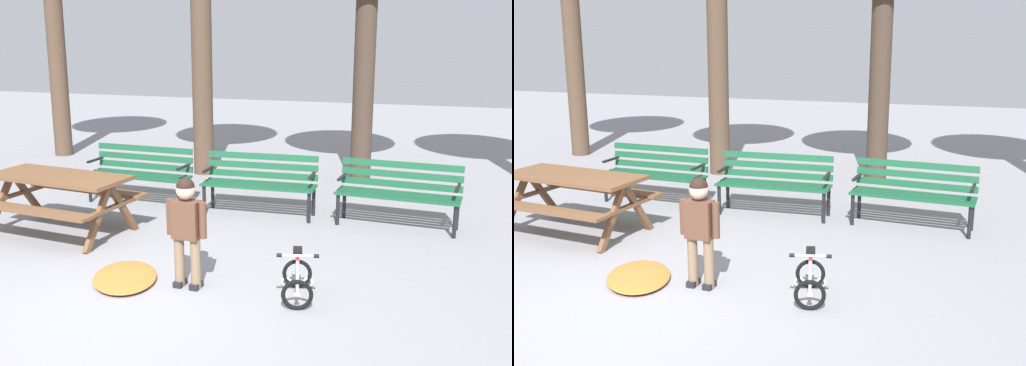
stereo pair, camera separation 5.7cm
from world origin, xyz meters
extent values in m
plane|color=gray|center=(0.00, 0.00, 0.00)|extent=(36.00, 36.00, 0.00)
cube|color=brown|center=(-1.82, 1.79, 0.74)|extent=(1.87, 0.95, 0.05)
cube|color=brown|center=(-1.88, 1.25, 0.45)|extent=(1.82, 0.43, 0.04)
cube|color=brown|center=(-1.76, 2.34, 0.45)|extent=(1.82, 0.43, 0.04)
cube|color=brown|center=(-2.62, 1.63, 0.36)|extent=(0.12, 0.57, 0.76)
cube|color=brown|center=(-2.57, 2.13, 0.36)|extent=(0.12, 0.57, 0.76)
cube|color=brown|center=(-2.59, 1.88, 0.42)|extent=(0.20, 1.10, 0.04)
cube|color=brown|center=(-1.07, 1.46, 0.36)|extent=(0.12, 0.57, 0.76)
cube|color=brown|center=(-1.01, 1.96, 0.36)|extent=(0.12, 0.57, 0.76)
cube|color=brown|center=(-1.04, 1.71, 0.42)|extent=(0.20, 1.10, 0.04)
cube|color=#195133|center=(-1.54, 3.51, 0.44)|extent=(1.60, 0.13, 0.03)
cube|color=#195133|center=(-1.54, 3.39, 0.44)|extent=(1.60, 0.13, 0.03)
cube|color=#195133|center=(-1.54, 3.27, 0.44)|extent=(1.60, 0.13, 0.03)
cube|color=#195133|center=(-1.55, 3.15, 0.44)|extent=(1.60, 0.13, 0.03)
cube|color=#195133|center=(-1.53, 3.55, 0.54)|extent=(1.60, 0.10, 0.09)
cube|color=#195133|center=(-1.53, 3.55, 0.67)|extent=(1.60, 0.10, 0.09)
cube|color=#195133|center=(-1.53, 3.55, 0.81)|extent=(1.60, 0.10, 0.09)
cylinder|color=black|center=(-0.80, 3.14, 0.22)|extent=(0.05, 0.05, 0.44)
cylinder|color=black|center=(-0.78, 3.50, 0.22)|extent=(0.05, 0.05, 0.44)
cube|color=black|center=(-0.79, 3.32, 0.62)|extent=(0.06, 0.40, 0.03)
cylinder|color=black|center=(-2.30, 3.20, 0.22)|extent=(0.05, 0.05, 0.44)
cylinder|color=black|center=(-2.28, 3.56, 0.22)|extent=(0.05, 0.05, 0.44)
cube|color=black|center=(-2.29, 3.38, 0.62)|extent=(0.06, 0.40, 0.03)
cube|color=#195133|center=(0.35, 3.48, 0.44)|extent=(1.60, 0.14, 0.03)
cube|color=#195133|center=(0.36, 3.36, 0.44)|extent=(1.60, 0.14, 0.03)
cube|color=#195133|center=(0.36, 3.24, 0.44)|extent=(1.60, 0.14, 0.03)
cube|color=#195133|center=(0.37, 3.12, 0.44)|extent=(1.60, 0.14, 0.03)
cube|color=#195133|center=(0.35, 3.52, 0.54)|extent=(1.60, 0.11, 0.09)
cube|color=#195133|center=(0.35, 3.52, 0.67)|extent=(1.60, 0.11, 0.09)
cube|color=#195133|center=(0.35, 3.52, 0.81)|extent=(1.60, 0.11, 0.09)
cylinder|color=black|center=(1.11, 3.17, 0.22)|extent=(0.05, 0.05, 0.44)
cylinder|color=black|center=(1.10, 3.53, 0.22)|extent=(0.05, 0.05, 0.44)
cube|color=black|center=(1.11, 3.35, 0.62)|extent=(0.06, 0.40, 0.03)
cylinder|color=black|center=(-0.38, 3.11, 0.22)|extent=(0.05, 0.05, 0.44)
cylinder|color=black|center=(-0.40, 3.47, 0.22)|extent=(0.05, 0.05, 0.44)
cube|color=black|center=(-0.39, 3.29, 0.62)|extent=(0.06, 0.40, 0.03)
cube|color=#195133|center=(2.27, 3.50, 0.44)|extent=(1.60, 0.19, 0.03)
cube|color=#195133|center=(2.26, 3.38, 0.44)|extent=(1.60, 0.19, 0.03)
cube|color=#195133|center=(2.25, 3.26, 0.44)|extent=(1.60, 0.19, 0.03)
cube|color=#195133|center=(2.24, 3.14, 0.44)|extent=(1.60, 0.19, 0.03)
cube|color=#195133|center=(2.27, 3.54, 0.54)|extent=(1.60, 0.16, 0.09)
cube|color=#195133|center=(2.27, 3.54, 0.67)|extent=(1.60, 0.16, 0.09)
cube|color=#195133|center=(2.27, 3.54, 0.81)|extent=(1.60, 0.16, 0.09)
cylinder|color=black|center=(2.99, 3.11, 0.22)|extent=(0.05, 0.05, 0.44)
cylinder|color=black|center=(3.02, 3.47, 0.22)|extent=(0.05, 0.05, 0.44)
cube|color=black|center=(3.01, 3.29, 0.62)|extent=(0.07, 0.40, 0.03)
cylinder|color=black|center=(1.50, 3.22, 0.22)|extent=(0.05, 0.05, 0.44)
cylinder|color=black|center=(1.52, 3.57, 0.22)|extent=(0.05, 0.05, 0.44)
cube|color=black|center=(1.51, 3.40, 0.62)|extent=(0.07, 0.40, 0.03)
cylinder|color=#7F664C|center=(0.53, 0.68, 0.26)|extent=(0.10, 0.10, 0.52)
cube|color=black|center=(0.53, 0.68, 0.03)|extent=(0.10, 0.16, 0.06)
cylinder|color=#7F664C|center=(0.35, 0.69, 0.26)|extent=(0.10, 0.10, 0.52)
cube|color=black|center=(0.35, 0.69, 0.03)|extent=(0.10, 0.16, 0.06)
cube|color=brown|center=(0.44, 0.69, 0.71)|extent=(0.28, 0.17, 0.39)
sphere|color=#E0B28E|center=(0.44, 0.69, 1.02)|extent=(0.19, 0.19, 0.19)
sphere|color=black|center=(0.44, 0.69, 1.05)|extent=(0.18, 0.18, 0.18)
cylinder|color=brown|center=(0.62, 0.68, 0.73)|extent=(0.08, 0.08, 0.36)
cylinder|color=brown|center=(0.26, 0.70, 0.73)|extent=(0.08, 0.08, 0.36)
torus|color=black|center=(1.62, 0.51, 0.15)|extent=(0.30, 0.11, 0.30)
cylinder|color=silver|center=(1.62, 0.51, 0.15)|extent=(0.06, 0.05, 0.04)
torus|color=black|center=(1.49, 1.02, 0.15)|extent=(0.30, 0.11, 0.30)
cylinder|color=silver|center=(1.49, 1.02, 0.15)|extent=(0.06, 0.05, 0.04)
torus|color=white|center=(1.60, 1.04, 0.05)|extent=(0.11, 0.05, 0.11)
torus|color=white|center=(1.39, 0.99, 0.05)|extent=(0.11, 0.05, 0.11)
cylinder|color=red|center=(1.58, 0.69, 0.32)|extent=(0.11, 0.31, 0.32)
cylinder|color=red|center=(1.54, 0.84, 0.30)|extent=(0.05, 0.08, 0.27)
cylinder|color=red|center=(1.52, 0.92, 0.16)|extent=(0.08, 0.20, 0.05)
cylinder|color=silver|center=(1.61, 0.53, 0.31)|extent=(0.05, 0.08, 0.32)
cylinder|color=red|center=(1.57, 0.71, 0.42)|extent=(0.11, 0.32, 0.05)
cube|color=black|center=(1.53, 0.86, 0.45)|extent=(0.13, 0.19, 0.04)
cylinder|color=silver|center=(1.61, 0.55, 0.52)|extent=(0.34, 0.11, 0.02)
cylinder|color=black|center=(1.77, 0.59, 0.52)|extent=(0.06, 0.05, 0.04)
cylinder|color=black|center=(1.45, 0.51, 0.52)|extent=(0.06, 0.05, 0.04)
ellipsoid|color=#B26B2D|center=(-0.26, 0.65, 0.04)|extent=(1.00, 1.13, 0.07)
cylinder|color=brown|center=(-4.91, 6.28, 2.08)|extent=(0.36, 0.36, 4.15)
cylinder|color=brown|center=(-1.41, 5.57, 2.12)|extent=(0.36, 0.36, 4.23)
cylinder|color=#423328|center=(1.41, 5.81, 1.83)|extent=(0.35, 0.35, 3.66)
camera|label=1|loc=(2.87, -4.60, 2.50)|focal=42.98mm
camera|label=2|loc=(2.92, -4.59, 2.50)|focal=42.98mm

